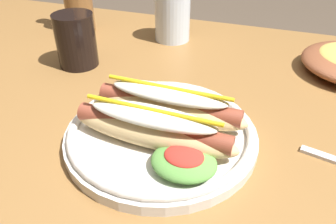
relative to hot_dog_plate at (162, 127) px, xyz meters
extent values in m
cube|color=olive|center=(-0.07, 0.08, -0.04)|extent=(1.42, 0.90, 0.04)
cylinder|color=olive|center=(-0.70, 0.44, -0.41)|extent=(0.06, 0.06, 0.70)
cylinder|color=silver|center=(0.00, 0.00, -0.02)|extent=(0.28, 0.28, 0.02)
torus|color=silver|center=(0.00, 0.00, -0.01)|extent=(0.27, 0.27, 0.01)
ellipsoid|color=tan|center=(0.00, -0.03, 0.01)|extent=(0.24, 0.05, 0.04)
cylinder|color=brown|center=(0.00, -0.03, 0.02)|extent=(0.22, 0.03, 0.03)
ellipsoid|color=silver|center=(0.00, -0.03, 0.04)|extent=(0.18, 0.05, 0.02)
cylinder|color=yellow|center=(0.00, -0.03, 0.05)|extent=(0.19, 0.01, 0.01)
ellipsoid|color=tan|center=(0.00, 0.03, 0.01)|extent=(0.24, 0.05, 0.04)
cylinder|color=brown|center=(0.00, 0.03, 0.02)|extent=(0.22, 0.03, 0.03)
ellipsoid|color=silver|center=(0.00, 0.03, 0.04)|extent=(0.18, 0.05, 0.02)
cylinder|color=yellow|center=(0.00, 0.03, 0.05)|extent=(0.19, 0.01, 0.01)
ellipsoid|color=#5B9942|center=(0.05, -0.06, 0.00)|extent=(0.08, 0.07, 0.02)
ellipsoid|color=red|center=(0.05, -0.06, 0.01)|extent=(0.05, 0.04, 0.01)
cube|color=silver|center=(0.23, 0.04, -0.02)|extent=(0.09, 0.03, 0.00)
cylinder|color=black|center=(-0.25, 0.18, 0.03)|extent=(0.08, 0.08, 0.11)
cylinder|color=silver|center=(-0.11, 0.37, 0.03)|extent=(0.08, 0.08, 0.11)
cylinder|color=brown|center=(-0.35, 0.35, 0.05)|extent=(0.07, 0.07, 0.15)
camera|label=1|loc=(0.13, -0.35, 0.28)|focal=35.72mm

